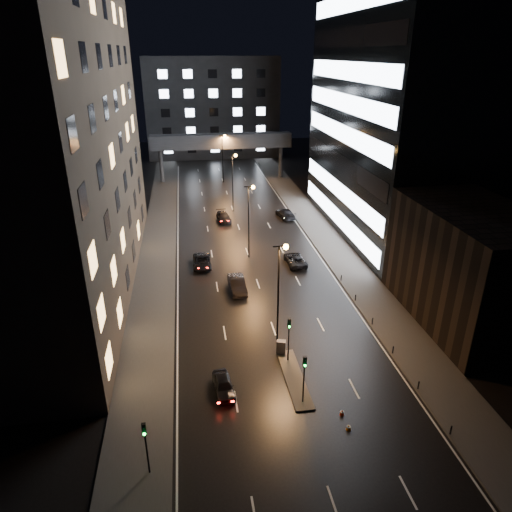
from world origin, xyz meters
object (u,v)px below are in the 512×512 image
object	(u,v)px
car_away_c	(202,261)
car_toward_b	(285,213)
car_away_b	(237,284)
utility_cabinet	(281,347)
car_away_a	(223,385)
car_toward_a	(295,260)
car_away_d	(224,217)

from	to	relation	value
car_away_c	car_toward_b	world-z (taller)	car_toward_b
car_away_b	utility_cabinet	world-z (taller)	car_away_b
car_away_a	car_away_b	world-z (taller)	car_away_b
car_away_a	utility_cabinet	distance (m)	7.25
car_away_b	car_away_c	distance (m)	8.30
car_toward_a	car_toward_b	size ratio (longest dim) A/B	0.94
car_away_c	car_toward_a	xyz separation A→B (m)	(12.26, -1.26, -0.01)
car_away_d	utility_cabinet	world-z (taller)	utility_cabinet
car_away_d	utility_cabinet	xyz separation A→B (m)	(2.02, -37.57, 0.09)
car_away_a	car_toward_a	size ratio (longest dim) A/B	0.77
car_away_a	car_away_d	bearing A→B (deg)	79.35
car_away_d	car_toward_b	world-z (taller)	car_toward_b
car_away_a	car_toward_b	bearing A→B (deg)	65.65
car_away_c	car_toward_b	distance (m)	22.82
utility_cabinet	car_toward_a	bearing A→B (deg)	89.80
car_away_b	car_away_c	size ratio (longest dim) A/B	0.99
car_toward_a	car_toward_b	distance (m)	18.71
car_away_c	car_away_d	distance (m)	17.77
utility_cabinet	car_away_c	bearing A→B (deg)	124.33
car_away_a	car_toward_a	xyz separation A→B (m)	(11.65, 23.46, 0.04)
car_away_b	utility_cabinet	xyz separation A→B (m)	(2.61, -12.96, -0.02)
car_away_b	car_away_a	bearing A→B (deg)	-102.97
car_away_d	car_toward_a	size ratio (longest dim) A/B	0.98
car_away_b	car_away_c	xyz separation A→B (m)	(-3.79, 7.39, -0.12)
car_away_a	car_away_b	size ratio (longest dim) A/B	0.77
car_away_c	utility_cabinet	size ratio (longest dim) A/B	3.88
car_away_b	utility_cabinet	size ratio (longest dim) A/B	3.83
car_away_b	car_toward_a	bearing A→B (deg)	33.29
car_away_d	car_toward_a	xyz separation A→B (m)	(7.89, -18.48, -0.02)
car_away_b	car_toward_b	bearing A→B (deg)	63.10
car_away_c	car_toward_a	size ratio (longest dim) A/B	1.01
car_toward_a	utility_cabinet	bearing A→B (deg)	70.84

